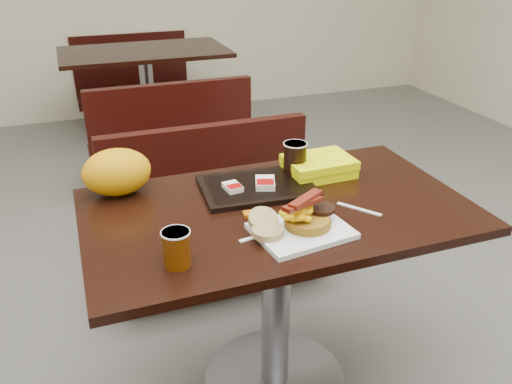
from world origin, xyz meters
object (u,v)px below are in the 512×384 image
object	(u,v)px
coffee_cup_near	(177,248)
hashbrown_sleeve_right	(265,183)
hashbrown_sleeve_left	(233,187)
paper_bag	(117,172)
platter	(301,231)
table_far	(148,100)
bench_far_n	(135,80)
table_near	(276,303)
knife	(359,209)
pancake_stack	(308,221)
fork	(255,237)
tray	(257,187)
bench_far_s	(167,131)
bench_near_n	(219,215)
clamshell	(319,166)
coffee_cup_far	(295,158)

from	to	relation	value
coffee_cup_near	hashbrown_sleeve_right	size ratio (longest dim) A/B	1.17
hashbrown_sleeve_left	paper_bag	world-z (taller)	paper_bag
platter	coffee_cup_near	xyz separation A→B (m)	(-0.37, -0.04, 0.04)
table_far	bench_far_n	xyz separation A→B (m)	(0.00, 0.70, -0.02)
table_near	knife	xyz separation A→B (m)	(0.23, -0.10, 0.38)
pancake_stack	coffee_cup_near	distance (m)	0.39
table_far	fork	bearing A→B (deg)	-92.72
tray	hashbrown_sleeve_right	distance (m)	0.04
bench_far_s	fork	size ratio (longest dim) A/B	7.31
knife	hashbrown_sleeve_left	bearing A→B (deg)	-160.97
table_near	hashbrown_sleeve_right	distance (m)	0.42
pancake_stack	bench_near_n	bearing A→B (deg)	91.74
bench_near_n	tray	distance (m)	0.69
platter	knife	xyz separation A→B (m)	(0.23, 0.07, -0.01)
table_near	bench_far_s	size ratio (longest dim) A/B	1.20
pancake_stack	knife	bearing A→B (deg)	15.97
tray	clamshell	xyz separation A→B (m)	(0.25, 0.04, 0.02)
clamshell	table_near	bearing A→B (deg)	-143.26
bench_far_s	knife	size ratio (longest dim) A/B	6.78
table_far	hashbrown_sleeve_right	size ratio (longest dim) A/B	14.10
hashbrown_sleeve_left	knife	bearing A→B (deg)	-42.29
platter	coffee_cup_far	size ratio (longest dim) A/B	2.45
pancake_stack	fork	bearing A→B (deg)	176.34
bench_near_n	coffee_cup_far	size ratio (longest dim) A/B	9.28
bench_far_s	tray	xyz separation A→B (m)	(-0.02, -1.76, 0.40)
tray	paper_bag	distance (m)	0.46
table_far	knife	size ratio (longest dim) A/B	8.14
table_near	bench_far_s	xyz separation A→B (m)	(0.00, 1.90, -0.02)
bench_far_n	paper_bag	xyz separation A→B (m)	(-0.46, -3.03, 0.47)
table_far	coffee_cup_far	bearing A→B (deg)	-86.67
platter	coffee_cup_far	bearing A→B (deg)	62.02
table_near	pancake_stack	distance (m)	0.44
table_far	platter	xyz separation A→B (m)	(0.00, -2.77, 0.38)
bench_near_n	coffee_cup_far	xyz separation A→B (m)	(0.14, -0.51, 0.46)
coffee_cup_near	platter	bearing A→B (deg)	5.78
knife	hashbrown_sleeve_left	distance (m)	0.41
pancake_stack	coffee_cup_far	distance (m)	0.37
bench_far_n	paper_bag	bearing A→B (deg)	-98.56
pancake_stack	coffee_cup_far	bearing A→B (deg)	72.13
pancake_stack	hashbrown_sleeve_left	xyz separation A→B (m)	(-0.13, 0.29, -0.00)
knife	hashbrown_sleeve_right	xyz separation A→B (m)	(-0.23, 0.22, 0.03)
bench_far_n	coffee_cup_far	bearing A→B (deg)	-87.42
fork	hashbrown_sleeve_right	distance (m)	0.30
bench_near_n	hashbrown_sleeve_left	distance (m)	0.71
fork	hashbrown_sleeve_right	bearing A→B (deg)	55.44
bench_far_n	paper_bag	size ratio (longest dim) A/B	4.51
fork	coffee_cup_near	bearing A→B (deg)	-174.58
bench_near_n	bench_far_n	xyz separation A→B (m)	(0.00, 2.60, 0.00)
table_near	coffee_cup_near	bearing A→B (deg)	-150.26
bench_near_n	hashbrown_sleeve_right	xyz separation A→B (m)	(0.00, -0.58, 0.42)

